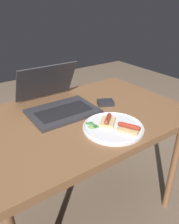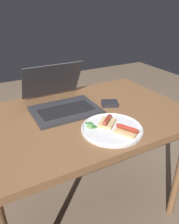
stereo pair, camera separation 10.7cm
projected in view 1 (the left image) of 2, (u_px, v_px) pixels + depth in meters
name	position (u px, v px, depth m)	size (l,w,h in m)	color
ground_plane	(83.00, 209.00, 1.51)	(6.00, 6.00, 0.00)	#75604C
desk	(81.00, 125.00, 1.20)	(1.15, 0.76, 0.74)	brown
laptop	(58.00, 102.00, 1.21)	(0.36, 0.38, 0.23)	#2D2D33
plate	(113.00, 127.00, 1.04)	(0.29, 0.29, 0.02)	silver
sausage_toast_left	(108.00, 121.00, 1.06)	(0.11, 0.11, 0.04)	tan
sausage_toast_middle	(129.00, 128.00, 1.00)	(0.11, 0.12, 0.04)	tan
salad_pile	(92.00, 125.00, 1.04)	(0.05, 0.08, 0.01)	#709E4C
external_drive	(105.00, 103.00, 1.28)	(0.11, 0.10, 0.03)	#232328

